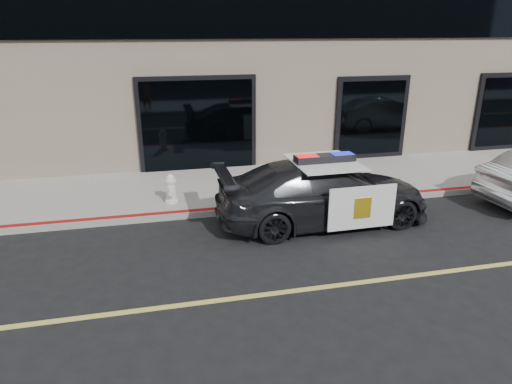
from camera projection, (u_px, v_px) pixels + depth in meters
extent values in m
plane|color=black|center=(305.00, 290.00, 7.66)|extent=(120.00, 120.00, 0.00)
cube|color=gray|center=(243.00, 186.00, 12.45)|extent=(60.00, 3.50, 0.15)
imported|color=black|center=(323.00, 192.00, 10.14)|extent=(2.14, 4.86, 1.39)
cube|color=white|center=(362.00, 208.00, 9.34)|extent=(1.48, 0.06, 0.92)
cube|color=white|center=(325.00, 178.00, 11.16)|extent=(1.48, 0.06, 0.92)
cube|color=white|center=(324.00, 162.00, 9.90)|extent=(1.42, 1.69, 0.02)
cube|color=gold|center=(363.00, 208.00, 9.32)|extent=(0.37, 0.02, 0.44)
cube|color=black|center=(325.00, 158.00, 9.87)|extent=(1.34, 0.37, 0.16)
cube|color=red|center=(307.00, 159.00, 9.77)|extent=(0.47, 0.31, 0.15)
cube|color=#0C19CC|center=(342.00, 157.00, 9.96)|extent=(0.47, 0.31, 0.15)
cylinder|color=white|center=(172.00, 200.00, 11.09)|extent=(0.32, 0.32, 0.07)
cylinder|color=white|center=(171.00, 190.00, 11.00)|extent=(0.23, 0.23, 0.45)
cylinder|color=white|center=(170.00, 181.00, 10.92)|extent=(0.28, 0.28, 0.05)
sphere|color=white|center=(170.00, 179.00, 10.90)|extent=(0.21, 0.21, 0.21)
cylinder|color=white|center=(170.00, 175.00, 10.87)|extent=(0.06, 0.06, 0.06)
cylinder|color=white|center=(171.00, 186.00, 11.12)|extent=(0.12, 0.11, 0.12)
cylinder|color=white|center=(171.00, 190.00, 10.84)|extent=(0.12, 0.11, 0.12)
cylinder|color=white|center=(171.00, 193.00, 10.83)|extent=(0.15, 0.13, 0.15)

